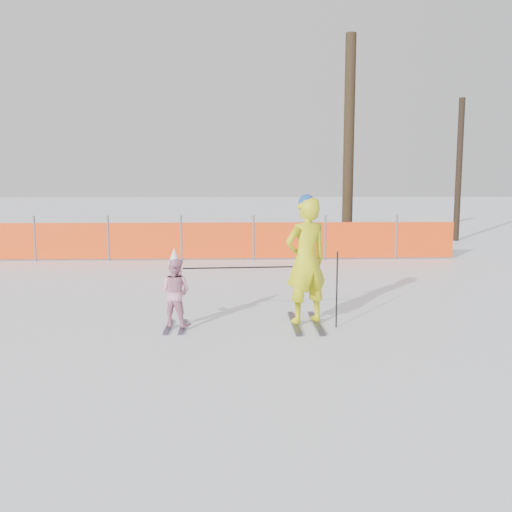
{
  "coord_description": "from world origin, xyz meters",
  "views": [
    {
      "loc": [
        -0.32,
        -8.74,
        2.27
      ],
      "look_at": [
        0.0,
        0.5,
        1.0
      ],
      "focal_mm": 40.0,
      "sensor_mm": 36.0,
      "label": 1
    }
  ],
  "objects": [
    {
      "name": "safety_fence",
      "position": [
        -3.11,
        6.98,
        0.56
      ],
      "size": [
        17.64,
        0.06,
        1.25
      ],
      "color": "#595960",
      "rests_on": "ground"
    },
    {
      "name": "ground",
      "position": [
        0.0,
        0.0,
        0.0
      ],
      "size": [
        120.0,
        120.0,
        0.0
      ],
      "primitive_type": "plane",
      "color": "white",
      "rests_on": "ground"
    },
    {
      "name": "tree_trunks",
      "position": [
        4.33,
        10.14,
        3.18
      ],
      "size": [
        4.68,
        2.31,
        6.75
      ],
      "color": "#2E2314",
      "rests_on": "ground"
    },
    {
      "name": "adult",
      "position": [
        0.75,
        -0.09,
        1.02
      ],
      "size": [
        0.84,
        1.38,
        2.03
      ],
      "color": "black",
      "rests_on": "ground"
    },
    {
      "name": "child",
      "position": [
        -1.25,
        -0.23,
        0.56
      ],
      "size": [
        0.62,
        0.84,
        1.23
      ],
      "color": "black",
      "rests_on": "ground"
    },
    {
      "name": "ski_poles",
      "position": [
        0.33,
        -0.21,
        0.78
      ],
      "size": [
        2.34,
        0.22,
        1.17
      ],
      "color": "black",
      "rests_on": "ground"
    }
  ]
}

